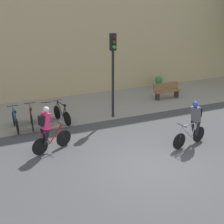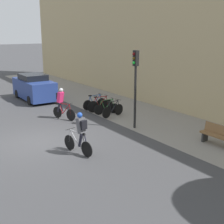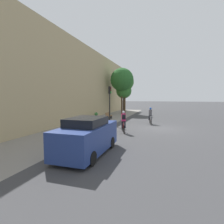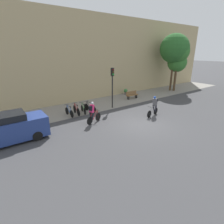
% 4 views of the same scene
% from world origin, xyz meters
% --- Properties ---
extents(ground, '(200.00, 200.00, 0.00)m').
position_xyz_m(ground, '(0.00, 0.00, 0.00)').
color(ground, '#3D3D3F').
extents(kerb_strip, '(44.00, 4.50, 0.01)m').
position_xyz_m(kerb_strip, '(0.00, 6.75, 0.00)').
color(kerb_strip, gray).
rests_on(kerb_strip, ground).
extents(building_facade, '(44.00, 0.60, 9.35)m').
position_xyz_m(building_facade, '(0.00, 9.30, 4.67)').
color(building_facade, tan).
rests_on(building_facade, ground).
extents(cyclist_pink, '(1.59, 0.69, 1.76)m').
position_xyz_m(cyclist_pink, '(-2.89, 2.48, 0.95)').
color(cyclist_pink, black).
rests_on(cyclist_pink, ground).
extents(cyclist_grey, '(1.71, 0.57, 1.76)m').
position_xyz_m(cyclist_grey, '(2.36, 0.86, 0.95)').
color(cyclist_grey, black).
rests_on(cyclist_grey, ground).
extents(parked_bike_0, '(0.46, 1.68, 0.96)m').
position_xyz_m(parked_bike_0, '(-3.71, 5.12, 0.40)').
color(parked_bike_0, black).
rests_on(parked_bike_0, ground).
extents(parked_bike_1, '(0.46, 1.71, 0.99)m').
position_xyz_m(parked_bike_1, '(-3.03, 5.12, 0.42)').
color(parked_bike_1, black).
rests_on(parked_bike_1, ground).
extents(parked_bike_2, '(0.49, 1.55, 0.94)m').
position_xyz_m(parked_bike_2, '(-2.34, 5.12, 0.38)').
color(parked_bike_2, black).
rests_on(parked_bike_2, ground).
extents(parked_bike_3, '(0.50, 1.65, 0.96)m').
position_xyz_m(parked_bike_3, '(-1.65, 5.12, 0.40)').
color(parked_bike_3, black).
rests_on(parked_bike_3, ground).
extents(traffic_light_pole, '(0.26, 0.30, 3.93)m').
position_xyz_m(traffic_light_pole, '(0.76, 4.83, 2.70)').
color(traffic_light_pole, black).
rests_on(traffic_light_pole, ground).
extents(bench, '(1.59, 0.44, 0.89)m').
position_xyz_m(bench, '(4.75, 6.30, 0.47)').
color(bench, brown).
rests_on(bench, ground).
extents(parked_car, '(4.30, 1.84, 1.85)m').
position_xyz_m(parked_car, '(-8.49, 2.94, 0.90)').
color(parked_car, navy).
rests_on(parked_car, ground).
extents(street_tree_0, '(3.00, 3.00, 6.89)m').
position_xyz_m(street_tree_0, '(12.66, 6.09, 5.35)').
color(street_tree_0, '#4C3823').
rests_on(street_tree_0, ground).
extents(street_tree_1, '(2.65, 2.65, 5.24)m').
position_xyz_m(street_tree_1, '(13.16, 6.39, 3.89)').
color(street_tree_1, '#4C3823').
rests_on(street_tree_1, ground).
extents(street_tree_2, '(3.88, 3.88, 7.68)m').
position_xyz_m(street_tree_2, '(12.42, 6.54, 5.72)').
color(street_tree_2, '#4C3823').
rests_on(street_tree_2, ground).
extents(potted_plant, '(0.48, 0.48, 0.78)m').
position_xyz_m(potted_plant, '(5.47, 8.33, 0.44)').
color(potted_plant, '#56514C').
rests_on(potted_plant, ground).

